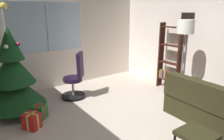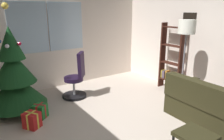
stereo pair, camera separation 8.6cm
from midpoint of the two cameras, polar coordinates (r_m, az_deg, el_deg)
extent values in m
cube|color=#BDAD9E|center=(3.78, 5.68, -16.98)|extent=(4.66, 5.68, 0.10)
cube|color=silver|center=(5.71, -13.11, 9.95)|extent=(4.66, 0.10, 2.88)
cube|color=silver|center=(5.40, -21.15, 10.50)|extent=(0.90, 0.03, 1.20)
cube|color=silver|center=(5.69, -11.87, 11.45)|extent=(0.90, 0.03, 1.20)
cube|color=silver|center=(5.09, 27.37, 7.88)|extent=(0.10, 5.68, 2.88)
cube|color=black|center=(5.41, 20.54, 12.62)|extent=(0.02, 0.35, 0.31)
cube|color=black|center=(4.30, 27.33, -10.75)|extent=(0.94, 1.83, 0.40)
cube|color=black|center=(3.85, 25.38, -6.81)|extent=(0.27, 1.80, 0.43)
cube|color=black|center=(4.61, 19.02, -4.00)|extent=(0.87, 0.17, 0.20)
cube|color=red|center=(4.30, 19.06, -4.45)|extent=(0.17, 0.41, 0.40)
cube|color=beige|center=(3.96, 26.49, -7.08)|extent=(0.17, 0.40, 0.41)
cube|color=#9E3832|center=(4.16, 21.64, -5.38)|extent=(0.26, 0.42, 0.42)
cube|color=black|center=(3.27, 22.30, -16.02)|extent=(0.46, 0.48, 0.06)
cylinder|color=black|center=(3.60, 20.99, -16.12)|extent=(0.04, 0.04, 0.31)
cylinder|color=#4C331E|center=(4.76, -23.35, -9.26)|extent=(0.12, 0.12, 0.16)
cone|color=#143E1B|center=(4.61, -23.89, -4.80)|extent=(1.15, 1.15, 0.63)
cone|color=#143E1B|center=(4.48, -24.56, 0.78)|extent=(0.83, 0.83, 0.63)
cone|color=#143E1B|center=(4.39, -25.26, 6.64)|extent=(0.50, 0.50, 0.63)
sphere|color=red|center=(4.99, -25.09, -2.50)|extent=(0.06, 0.06, 0.06)
sphere|color=silver|center=(4.21, -25.86, 5.80)|extent=(0.07, 0.07, 0.07)
sphere|color=#B21433|center=(4.29, -23.13, 6.52)|extent=(0.07, 0.07, 0.07)
sphere|color=#F2D14C|center=(4.35, -26.33, 15.23)|extent=(0.12, 0.12, 0.12)
cube|color=red|center=(4.04, -20.14, -12.54)|extent=(0.32, 0.34, 0.28)
cube|color=#EAD84C|center=(4.04, -20.14, -12.54)|extent=(0.18, 0.24, 0.29)
cube|color=#EAD84C|center=(4.04, -20.14, -12.54)|extent=(0.21, 0.16, 0.29)
cube|color=#1E722D|center=(4.33, -18.24, -10.46)|extent=(0.32, 0.32, 0.27)
cube|color=red|center=(4.33, -18.24, -10.46)|extent=(0.19, 0.18, 0.27)
cube|color=red|center=(4.33, -18.24, -10.46)|extent=(0.19, 0.20, 0.27)
cylinder|color=black|center=(5.14, -9.58, -6.80)|extent=(0.56, 0.56, 0.06)
cylinder|color=#B2B2B7|center=(5.06, -9.70, -4.45)|extent=(0.05, 0.05, 0.39)
cylinder|color=black|center=(4.99, -9.80, -2.34)|extent=(0.44, 0.44, 0.09)
cube|color=black|center=(4.86, -7.81, 1.37)|extent=(0.32, 0.37, 0.58)
cube|color=#341810|center=(5.34, 18.62, 2.62)|extent=(0.18, 0.04, 1.69)
cube|color=#341810|center=(5.70, 13.85, 3.83)|extent=(0.18, 0.04, 1.69)
cube|color=#341810|center=(5.67, 15.70, -2.60)|extent=(0.18, 0.56, 0.02)
cube|color=#341810|center=(5.55, 16.04, 1.76)|extent=(0.18, 0.56, 0.02)
cube|color=#341810|center=(5.46, 16.40, 6.29)|extent=(0.18, 0.56, 0.02)
cube|color=#341810|center=(5.41, 16.78, 10.95)|extent=(0.18, 0.56, 0.02)
cube|color=#A31D26|center=(5.52, 17.48, -2.13)|extent=(0.16, 0.06, 0.18)
cube|color=#1D438F|center=(5.58, 17.04, -1.86)|extent=(0.13, 0.04, 0.19)
cube|color=beige|center=(5.60, 16.52, -1.68)|extent=(0.15, 0.04, 0.21)
cube|color=#306936|center=(5.65, 16.09, -1.79)|extent=(0.14, 0.06, 0.15)
cube|color=#853869|center=(5.67, 15.51, -1.48)|extent=(0.16, 0.05, 0.18)
cube|color=#B57827|center=(5.72, 15.12, -1.16)|extent=(0.13, 0.05, 0.21)
cube|color=#564856|center=(5.76, 14.47, -1.11)|extent=(0.16, 0.07, 0.19)
cube|color=olive|center=(5.82, 13.91, -0.87)|extent=(0.14, 0.07, 0.20)
cylinder|color=slate|center=(5.02, 18.20, -8.15)|extent=(0.28, 0.28, 0.03)
cylinder|color=slate|center=(4.77, 18.99, 0.23)|extent=(0.03, 0.03, 1.49)
cylinder|color=white|center=(4.62, 20.00, 10.87)|extent=(0.35, 0.35, 0.28)
camera|label=1|loc=(0.04, -89.38, 0.18)|focal=34.00mm
camera|label=2|loc=(0.04, 90.62, -0.18)|focal=34.00mm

